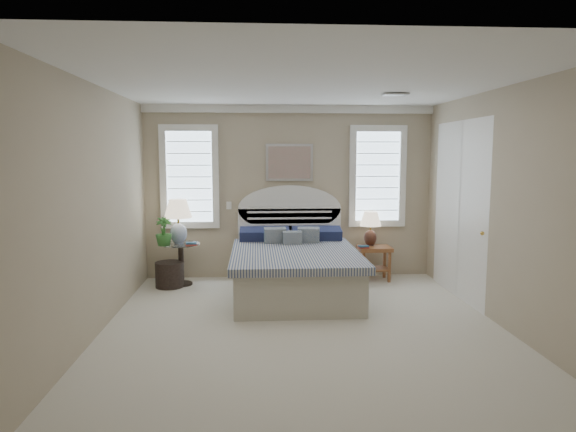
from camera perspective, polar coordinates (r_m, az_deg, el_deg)
The scene contains 21 objects.
floor at distance 5.92m, azimuth 1.76°, elevation -12.37°, with size 4.50×5.00×0.01m, color beige.
ceiling at distance 5.63m, azimuth 1.87°, elevation 14.53°, with size 4.50×5.00×0.01m, color white.
wall_back at distance 8.10m, azimuth 0.14°, elevation 2.65°, with size 4.50×0.02×2.70m, color tan.
wall_left at distance 5.85m, azimuth -20.70°, elevation 0.55°, with size 0.02×5.00×2.70m, color tan.
wall_right at distance 6.25m, azimuth 22.83°, elevation 0.83°, with size 0.02×5.00×2.70m, color tan.
crown_molding at distance 8.07m, azimuth 0.16°, elevation 11.80°, with size 4.50×0.08×0.12m, color white.
hvac_vent at distance 6.63m, azimuth 11.84°, elevation 13.06°, with size 0.30×0.20×0.02m, color #B2B2B2.
switch_plate at distance 8.10m, azimuth -6.58°, elevation 1.18°, with size 0.08×0.01×0.12m, color white.
window_left at distance 8.11m, azimuth -10.87°, elevation 4.30°, with size 0.90×0.06×1.60m, color #ADC7DB.
window_right at distance 8.28m, azimuth 9.90°, elevation 4.37°, with size 0.90×0.06×1.60m, color #ADC7DB.
painting at distance 8.04m, azimuth 0.16°, elevation 5.97°, with size 0.74×0.04×0.58m, color silver.
closet_door at distance 7.34m, azimuth 18.49°, elevation 0.67°, with size 0.02×1.80×2.40m, color white.
bed at distance 7.21m, azimuth 0.68°, elevation -5.64°, with size 1.72×2.28×1.47m.
side_table_left at distance 7.85m, azimuth -11.79°, elevation -4.75°, with size 0.56×0.56×0.63m.
nightstand_right at distance 8.08m, azimuth 9.57°, elevation -4.37°, with size 0.50×0.40×0.53m.
floor_pot at distance 7.80m, azimuth -13.03°, elevation -6.35°, with size 0.41×0.41×0.37m, color black.
lamp_left at distance 7.76m, azimuth -12.11°, elevation -0.03°, with size 0.50×0.50×0.67m.
lamp_right at distance 8.09m, azimuth 9.16°, elevation -0.96°, with size 0.39×0.39×0.54m.
potted_plant at distance 7.63m, azimuth -13.65°, elevation -1.69°, with size 0.23×0.23×0.41m, color #296729.
books_left at distance 7.59m, azimuth -10.69°, elevation -3.08°, with size 0.18×0.13×0.04m.
books_right at distance 7.88m, azimuth 8.39°, elevation -3.41°, with size 0.16×0.12×0.04m.
Camera 1 is at (-0.53, -5.56, 1.95)m, focal length 32.00 mm.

